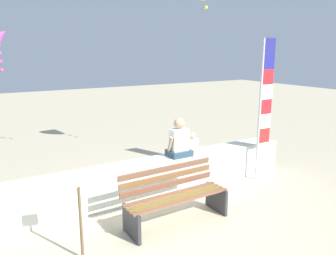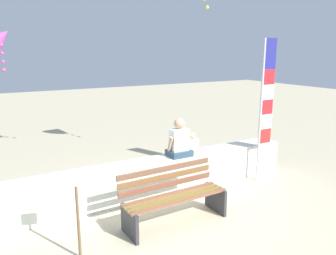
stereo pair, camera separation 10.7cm
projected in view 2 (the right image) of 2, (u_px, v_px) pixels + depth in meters
ground_plane at (177, 216)px, 5.68m from camera, size 40.00×40.00×0.00m
seawall_ledge at (150, 178)px, 6.44m from camera, size 6.33×0.49×0.69m
park_bench at (173, 197)px, 5.42m from camera, size 1.77×0.66×0.88m
person_adult at (179, 141)px, 6.58m from camera, size 0.50×0.37×0.76m
person_child at (192, 146)px, 6.76m from camera, size 0.28×0.21×0.44m
flag_banner at (265, 100)px, 6.93m from camera, size 0.35×0.05×2.98m
kite_magenta at (0, 37)px, 7.56m from camera, size 0.63×0.69×1.07m
sign_post at (77, 208)px, 4.37m from camera, size 0.24×0.05×1.21m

